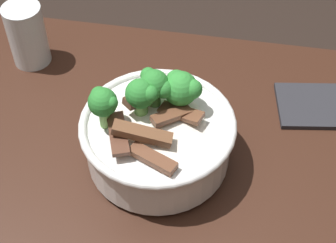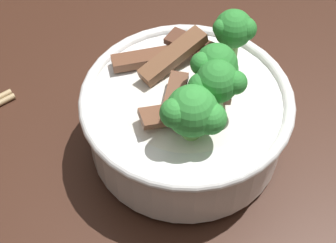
{
  "view_description": "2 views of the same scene",
  "coord_description": "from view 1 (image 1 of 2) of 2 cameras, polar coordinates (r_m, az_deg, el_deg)",
  "views": [
    {
      "loc": [
        0.21,
        -0.36,
        1.38
      ],
      "look_at": [
        0.13,
        0.11,
        0.84
      ],
      "focal_mm": 55.68,
      "sensor_mm": 36.0,
      "label": 1
    },
    {
      "loc": [
        0.34,
        0.36,
        1.25
      ],
      "look_at": [
        0.12,
        0.07,
        0.8
      ],
      "focal_mm": 56.6,
      "sensor_mm": 36.0,
      "label": 2
    }
  ],
  "objects": [
    {
      "name": "folded_napkin",
      "position": [
        0.86,
        15.91,
        1.67
      ],
      "size": [
        0.14,
        0.11,
        0.01
      ],
      "primitive_type": "cube",
      "rotation": [
        0.0,
        0.0,
        0.16
      ],
      "color": "#28282D",
      "rests_on": "dining_table"
    },
    {
      "name": "rice_bowl",
      "position": [
        0.72,
        -1.17,
        -1.24
      ],
      "size": [
        0.21,
        0.21,
        0.14
      ],
      "color": "white",
      "rests_on": "dining_table"
    },
    {
      "name": "drinking_glass",
      "position": [
        0.91,
        -15.09,
        8.79
      ],
      "size": [
        0.06,
        0.06,
        0.11
      ],
      "color": "white",
      "rests_on": "dining_table"
    }
  ]
}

